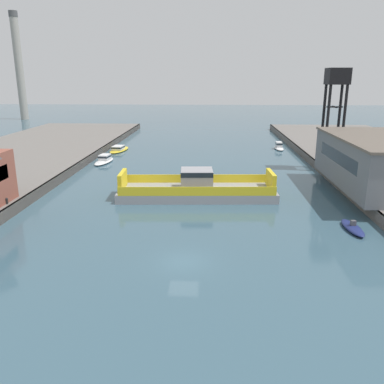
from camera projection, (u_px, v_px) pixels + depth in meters
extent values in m
plane|color=#385666|center=(184.00, 262.00, 33.03)|extent=(400.00, 400.00, 0.00)
cube|color=#4C4742|center=(47.00, 187.00, 52.97)|extent=(0.30, 140.00, 1.36)
cube|color=#4C4742|center=(347.00, 191.00, 51.11)|extent=(0.30, 140.00, 1.36)
cube|color=#939399|center=(197.00, 193.00, 50.77)|extent=(20.11, 7.46, 1.10)
cube|color=yellow|center=(196.00, 179.00, 53.48)|extent=(18.98, 1.15, 1.10)
cube|color=yellow|center=(197.00, 191.00, 47.45)|extent=(18.98, 1.15, 1.10)
cube|color=#939399|center=(197.00, 179.00, 50.27)|extent=(4.14, 3.73, 2.51)
cube|color=black|center=(197.00, 172.00, 50.02)|extent=(4.19, 3.77, 0.60)
cube|color=yellow|center=(271.00, 180.00, 50.36)|extent=(0.74, 4.49, 2.20)
cube|color=yellow|center=(122.00, 180.00, 50.27)|extent=(0.74, 4.49, 2.20)
ellipsoid|color=white|center=(279.00, 148.00, 84.86)|extent=(1.76, 5.51, 0.43)
cube|color=silver|center=(279.00, 144.00, 85.05)|extent=(1.22, 1.93, 1.10)
cube|color=black|center=(279.00, 144.00, 85.01)|extent=(1.25, 1.99, 0.33)
ellipsoid|color=white|center=(104.00, 161.00, 71.55)|extent=(3.02, 7.23, 0.45)
cube|color=silver|center=(105.00, 157.00, 71.86)|extent=(1.86, 2.61, 0.93)
cube|color=black|center=(105.00, 156.00, 71.83)|extent=(1.92, 2.69, 0.28)
ellipsoid|color=yellow|center=(119.00, 150.00, 83.30)|extent=(3.70, 8.59, 0.36)
cube|color=silver|center=(118.00, 148.00, 82.55)|extent=(2.29, 3.11, 0.76)
cube|color=black|center=(118.00, 147.00, 82.52)|extent=(2.36, 3.20, 0.23)
ellipsoid|color=navy|center=(353.00, 228.00, 39.70)|extent=(1.68, 4.87, 0.55)
cube|color=#4C4C51|center=(353.00, 223.00, 39.56)|extent=(0.52, 0.43, 0.50)
cube|color=black|center=(337.00, 157.00, 50.76)|extent=(0.08, 14.87, 1.64)
cylinder|color=black|center=(323.00, 123.00, 65.32)|extent=(0.44, 0.44, 12.30)
cylinder|color=black|center=(339.00, 123.00, 65.20)|extent=(0.44, 0.44, 12.30)
cylinder|color=black|center=(327.00, 125.00, 62.88)|extent=(0.44, 0.44, 12.30)
cylinder|color=black|center=(343.00, 125.00, 62.76)|extent=(0.44, 0.44, 12.30)
cube|color=black|center=(332.00, 136.00, 64.55)|extent=(2.54, 0.20, 0.20)
cube|color=black|center=(332.00, 136.00, 64.55)|extent=(0.20, 2.54, 0.20)
cube|color=black|center=(335.00, 107.00, 63.29)|extent=(2.54, 0.20, 0.20)
cube|color=black|center=(335.00, 107.00, 63.29)|extent=(0.20, 2.54, 0.20)
cube|color=black|center=(338.00, 76.00, 62.00)|extent=(3.30, 3.30, 2.50)
cylinder|color=black|center=(7.00, 202.00, 43.56)|extent=(0.28, 0.28, 0.55)
sphere|color=black|center=(6.00, 199.00, 43.49)|extent=(0.32, 0.32, 0.32)
cylinder|color=black|center=(382.00, 207.00, 41.71)|extent=(0.28, 0.28, 0.55)
sphere|color=black|center=(383.00, 205.00, 41.63)|extent=(0.32, 0.32, 0.32)
cylinder|color=#9E998E|center=(19.00, 67.00, 141.35)|extent=(2.74, 2.74, 36.84)
cylinder|color=#4C4C4C|center=(13.00, 14.00, 136.54)|extent=(2.96, 2.96, 2.00)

